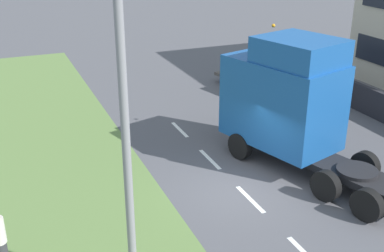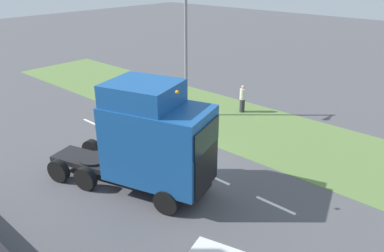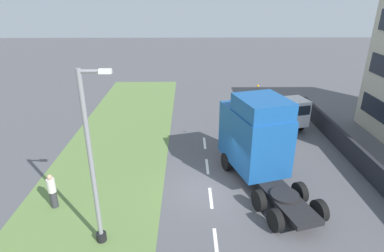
{
  "view_description": "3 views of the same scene",
  "coord_description": "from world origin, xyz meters",
  "px_view_note": "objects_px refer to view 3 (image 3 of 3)",
  "views": [
    {
      "loc": [
        -7.1,
        -12.65,
        8.34
      ],
      "look_at": [
        -1.01,
        1.88,
        1.8
      ],
      "focal_mm": 45.0,
      "sensor_mm": 36.0,
      "label": 1
    },
    {
      "loc": [
        11.65,
        11.62,
        8.97
      ],
      "look_at": [
        0.23,
        1.36,
        2.32
      ],
      "focal_mm": 35.0,
      "sensor_mm": 36.0,
      "label": 2
    },
    {
      "loc": [
        -1.15,
        -14.4,
        9.82
      ],
      "look_at": [
        -0.93,
        1.89,
        2.92
      ],
      "focal_mm": 30.0,
      "sensor_mm": 36.0,
      "label": 3
    }
  ],
  "objects_px": {
    "flatbed_truck": "(288,112)",
    "lamp_post": "(94,173)",
    "lorry_cab": "(256,138)",
    "pedestrian": "(52,191)"
  },
  "relations": [
    {
      "from": "lamp_post",
      "to": "pedestrian",
      "type": "relative_size",
      "value": 4.05
    },
    {
      "from": "lorry_cab",
      "to": "lamp_post",
      "type": "bearing_deg",
      "value": -162.26
    },
    {
      "from": "lorry_cab",
      "to": "lamp_post",
      "type": "relative_size",
      "value": 1.06
    },
    {
      "from": "flatbed_truck",
      "to": "lamp_post",
      "type": "bearing_deg",
      "value": 32.13
    },
    {
      "from": "lorry_cab",
      "to": "pedestrian",
      "type": "height_order",
      "value": "lorry_cab"
    },
    {
      "from": "lorry_cab",
      "to": "flatbed_truck",
      "type": "xyz_separation_m",
      "value": [
        3.84,
        6.89,
        -1.1
      ]
    },
    {
      "from": "flatbed_truck",
      "to": "lamp_post",
      "type": "height_order",
      "value": "lamp_post"
    },
    {
      "from": "lamp_post",
      "to": "pedestrian",
      "type": "height_order",
      "value": "lamp_post"
    },
    {
      "from": "lorry_cab",
      "to": "flatbed_truck",
      "type": "height_order",
      "value": "lorry_cab"
    },
    {
      "from": "pedestrian",
      "to": "lamp_post",
      "type": "bearing_deg",
      "value": -38.86
    }
  ]
}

